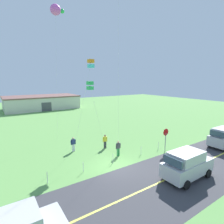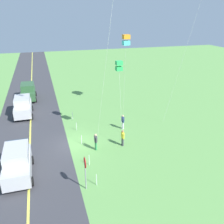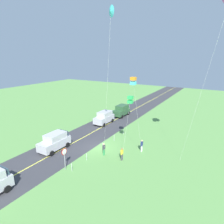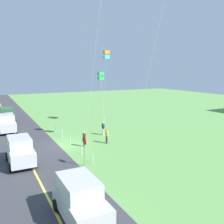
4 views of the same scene
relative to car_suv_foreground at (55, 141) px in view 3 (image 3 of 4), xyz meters
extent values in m
cube|color=#60994C|center=(-3.57, 4.71, -1.20)|extent=(120.00, 120.00, 0.10)
cube|color=#38383D|center=(-3.57, 0.71, -1.15)|extent=(120.00, 7.00, 0.00)
cube|color=#E5E04C|center=(-3.57, 0.71, -1.15)|extent=(120.00, 0.16, 0.00)
cube|color=#B7B7BC|center=(0.08, 0.00, -0.26)|extent=(4.40, 1.90, 1.10)
cube|color=#B7B7BC|center=(-0.17, 0.00, 0.69)|extent=(2.73, 1.75, 0.80)
cube|color=#334756|center=(0.91, 0.00, 0.69)|extent=(0.10, 1.62, 0.64)
cube|color=#334756|center=(-1.79, 0.00, 0.69)|extent=(0.10, 1.62, 0.60)
cylinder|color=black|center=(1.51, 0.95, -0.81)|extent=(0.68, 0.22, 0.68)
cylinder|color=black|center=(1.51, -0.95, -0.81)|extent=(0.68, 0.22, 0.68)
cylinder|color=black|center=(-1.35, 0.95, -0.81)|extent=(0.68, 0.22, 0.68)
cylinder|color=black|center=(-1.35, -0.95, -0.81)|extent=(0.68, 0.22, 0.68)
cube|color=#2D5633|center=(-18.11, 0.43, -0.26)|extent=(4.40, 1.90, 1.10)
cube|color=#2D5633|center=(-18.36, 0.43, 0.69)|extent=(2.73, 1.75, 0.80)
cube|color=#334756|center=(-17.28, 0.43, 0.69)|extent=(0.10, 1.62, 0.64)
cube|color=#334756|center=(-19.98, 0.43, 0.69)|extent=(0.10, 1.62, 0.60)
cylinder|color=black|center=(-16.68, 1.38, -0.81)|extent=(0.68, 0.22, 0.68)
cylinder|color=black|center=(-16.68, -0.52, -0.81)|extent=(0.68, 0.22, 0.68)
cylinder|color=black|center=(-19.54, 1.38, -0.81)|extent=(0.68, 0.22, 0.68)
cylinder|color=black|center=(-19.54, -0.52, -0.81)|extent=(0.68, 0.22, 0.68)
cube|color=#334756|center=(8.04, 1.72, 0.69)|extent=(0.10, 1.62, 0.60)
cylinder|color=black|center=(8.48, 2.67, -0.81)|extent=(0.68, 0.22, 0.68)
cube|color=#B7B7BC|center=(-12.19, -0.05, -0.26)|extent=(4.40, 1.90, 1.10)
cube|color=#B7B7BC|center=(-12.44, -0.05, 0.69)|extent=(2.73, 1.75, 0.80)
cube|color=#334756|center=(-11.36, -0.05, 0.69)|extent=(0.10, 1.62, 0.64)
cube|color=#334756|center=(-14.06, -0.05, 0.69)|extent=(0.10, 1.62, 0.60)
cylinder|color=black|center=(-10.76, 0.90, -0.81)|extent=(0.68, 0.22, 0.68)
cylinder|color=black|center=(-10.76, -1.00, -0.81)|extent=(0.68, 0.22, 0.68)
cylinder|color=black|center=(-13.62, 0.90, -0.81)|extent=(0.68, 0.22, 0.68)
cylinder|color=black|center=(-13.62, -1.00, -0.81)|extent=(0.68, 0.22, 0.68)
cylinder|color=gray|center=(2.97, 4.61, -0.10)|extent=(0.08, 0.08, 2.10)
cylinder|color=red|center=(2.97, 4.61, 1.02)|extent=(0.76, 0.04, 0.76)
cylinder|color=white|center=(2.97, 4.63, 1.02)|extent=(0.62, 0.01, 0.62)
cylinder|color=#3F3F47|center=(-2.10, 9.03, -0.74)|extent=(0.16, 0.16, 0.82)
cylinder|color=#3F3F47|center=(-1.92, 9.03, -0.74)|extent=(0.16, 0.16, 0.82)
cube|color=yellow|center=(-2.01, 9.03, -0.05)|extent=(0.36, 0.22, 0.56)
cylinder|color=yellow|center=(-2.25, 9.03, -0.10)|extent=(0.10, 0.10, 0.52)
cylinder|color=yellow|center=(-1.77, 9.03, -0.10)|extent=(0.10, 0.10, 0.52)
sphere|color=#9E704C|center=(-2.01, 9.03, 0.34)|extent=(0.22, 0.22, 0.22)
cylinder|color=#338C4C|center=(-2.09, 6.48, -0.74)|extent=(0.16, 0.16, 0.82)
cylinder|color=#338C4C|center=(-1.91, 6.48, -0.74)|extent=(0.16, 0.16, 0.82)
cube|color=#3F3F47|center=(-2.00, 6.48, -0.05)|extent=(0.36, 0.22, 0.56)
cylinder|color=#3F3F47|center=(-2.24, 6.48, -0.10)|extent=(0.10, 0.10, 0.52)
cylinder|color=#3F3F47|center=(-1.76, 6.48, -0.10)|extent=(0.10, 0.10, 0.52)
sphere|color=#D8AD84|center=(-2.00, 6.48, 0.34)|extent=(0.22, 0.22, 0.22)
cylinder|color=silver|center=(-5.45, 10.18, -0.74)|extent=(0.16, 0.16, 0.82)
cylinder|color=silver|center=(-5.27, 10.18, -0.74)|extent=(0.16, 0.16, 0.82)
cube|color=navy|center=(-5.36, 10.18, -0.05)|extent=(0.36, 0.22, 0.56)
cylinder|color=navy|center=(-5.60, 10.18, -0.10)|extent=(0.10, 0.10, 0.52)
cylinder|color=navy|center=(-5.12, 10.18, -0.10)|extent=(0.10, 0.10, 0.52)
sphere|color=#D8AD84|center=(-5.36, 10.18, 0.34)|extent=(0.22, 0.22, 0.22)
cylinder|color=silver|center=(-2.86, 9.09, 2.42)|extent=(1.71, 0.14, 7.15)
cube|color=green|center=(-3.71, 9.15, 6.24)|extent=(0.56, 0.56, 0.36)
cube|color=green|center=(-3.71, 9.15, 5.74)|extent=(0.56, 0.56, 0.36)
cylinder|color=silver|center=(-1.42, 7.35, 6.94)|extent=(1.17, 1.76, 16.18)
cone|color=#4CD8D8|center=(-0.85, 8.22, 15.03)|extent=(0.76, 1.02, 1.10)
cylinder|color=silver|center=(-4.34, 9.91, 3.55)|extent=(2.07, 0.57, 9.40)
cube|color=orange|center=(-3.31, 9.63, 8.49)|extent=(0.56, 0.56, 0.36)
cube|color=#4CD8D8|center=(-3.31, 9.63, 7.99)|extent=(0.56, 0.56, 0.36)
cylinder|color=silver|center=(-4.81, 16.53, 7.29)|extent=(1.54, 2.97, 16.89)
cylinder|color=silver|center=(-9.39, 5.41, -0.70)|extent=(0.05, 0.05, 0.90)
cylinder|color=silver|center=(-6.42, 5.41, -0.70)|extent=(0.05, 0.05, 0.90)
cylinder|color=silver|center=(-3.38, 5.41, -0.70)|extent=(0.05, 0.05, 0.90)
cylinder|color=silver|center=(0.17, 5.41, -0.70)|extent=(0.05, 0.05, 0.90)
cylinder|color=silver|center=(2.80, 5.41, -0.70)|extent=(0.05, 0.05, 0.90)
camera|label=1|loc=(-12.37, -7.80, 6.59)|focal=29.13mm
camera|label=2|loc=(16.86, 2.38, 10.46)|focal=39.24mm
camera|label=3|loc=(16.92, 18.79, 10.95)|focal=31.70mm
camera|label=4|loc=(21.40, -2.30, 6.67)|focal=40.18mm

